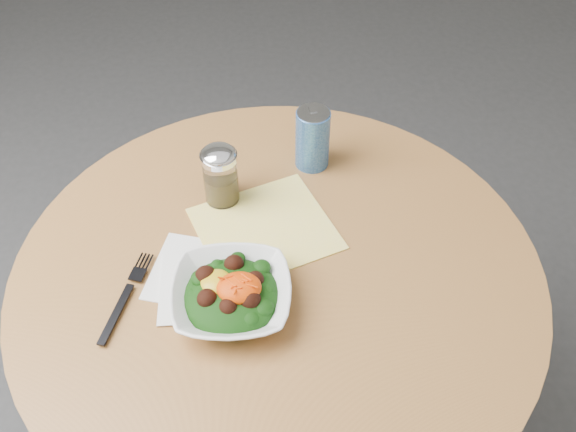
{
  "coord_description": "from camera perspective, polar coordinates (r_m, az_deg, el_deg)",
  "views": [
    {
      "loc": [
        -0.04,
        -0.69,
        1.59
      ],
      "look_at": [
        0.02,
        0.06,
        0.81
      ],
      "focal_mm": 40.0,
      "sensor_mm": 36.0,
      "label": 1
    }
  ],
  "objects": [
    {
      "name": "fork",
      "position": [
        1.08,
        -14.11,
        -6.73
      ],
      "size": [
        0.08,
        0.18,
        0.0
      ],
      "color": "black",
      "rests_on": "table"
    },
    {
      "name": "paper_napkins",
      "position": [
        1.08,
        -7.77,
        -5.55
      ],
      "size": [
        0.18,
        0.2,
        0.0
      ],
      "color": "white",
      "rests_on": "table"
    },
    {
      "name": "beverage_can",
      "position": [
        1.23,
        2.19,
        6.91
      ],
      "size": [
        0.07,
        0.07,
        0.13
      ],
      "color": "navy",
      "rests_on": "table"
    },
    {
      "name": "table",
      "position": [
        1.25,
        -0.84,
        -10.21
      ],
      "size": [
        0.9,
        0.9,
        0.75
      ],
      "color": "black",
      "rests_on": "ground"
    },
    {
      "name": "salad_bowl",
      "position": [
        1.02,
        -5.05,
        -7.02
      ],
      "size": [
        0.2,
        0.2,
        0.07
      ],
      "color": "white",
      "rests_on": "table"
    },
    {
      "name": "cloth_napkin",
      "position": [
        1.15,
        -2.07,
        -1.12
      ],
      "size": [
        0.29,
        0.28,
        0.0
      ],
      "primitive_type": "cube",
      "rotation": [
        0.0,
        0.0,
        0.35
      ],
      "color": "yellow",
      "rests_on": "table"
    },
    {
      "name": "spice_shaker",
      "position": [
        1.16,
        -6.03,
        3.62
      ],
      "size": [
        0.07,
        0.07,
        0.12
      ],
      "color": "silver",
      "rests_on": "table"
    }
  ]
}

